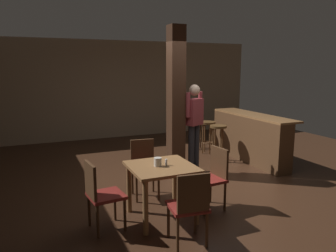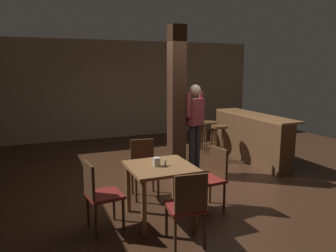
{
  "view_description": "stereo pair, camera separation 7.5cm",
  "coord_description": "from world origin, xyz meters",
  "px_view_note": "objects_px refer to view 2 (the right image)",
  "views": [
    {
      "loc": [
        -2.64,
        -4.88,
        2.04
      ],
      "look_at": [
        -0.58,
        -0.03,
        1.09
      ],
      "focal_mm": 35.0,
      "sensor_mm": 36.0,
      "label": 1
    },
    {
      "loc": [
        -2.57,
        -4.91,
        2.04
      ],
      "look_at": [
        -0.58,
        -0.03,
        1.09
      ],
      "focal_mm": 35.0,
      "sensor_mm": 36.0,
      "label": 2
    }
  ],
  "objects_px": {
    "dining_table": "(160,176)",
    "bar_stool_far": "(199,128)",
    "bar_stool_near": "(219,134)",
    "bar_counter": "(250,137)",
    "chair_north": "(144,165)",
    "standing_person": "(195,122)",
    "chair_south": "(187,205)",
    "chair_east": "(212,175)",
    "napkin_cup": "(157,162)",
    "chair_west": "(99,192)",
    "salt_shaker": "(165,162)",
    "bar_stool_mid": "(209,129)"
  },
  "relations": [
    {
      "from": "chair_south",
      "to": "chair_east",
      "type": "bearing_deg",
      "value": 45.86
    },
    {
      "from": "napkin_cup",
      "to": "bar_counter",
      "type": "xyz_separation_m",
      "value": [
        2.88,
        1.87,
        -0.28
      ]
    },
    {
      "from": "bar_stool_mid",
      "to": "bar_stool_far",
      "type": "bearing_deg",
      "value": 92.96
    },
    {
      "from": "chair_north",
      "to": "chair_west",
      "type": "relative_size",
      "value": 1.0
    },
    {
      "from": "chair_north",
      "to": "salt_shaker",
      "type": "height_order",
      "value": "chair_north"
    },
    {
      "from": "bar_counter",
      "to": "salt_shaker",
      "type": "bearing_deg",
      "value": -145.77
    },
    {
      "from": "salt_shaker",
      "to": "bar_stool_far",
      "type": "relative_size",
      "value": 0.12
    },
    {
      "from": "bar_stool_mid",
      "to": "bar_stool_far",
      "type": "xyz_separation_m",
      "value": [
        -0.02,
        0.48,
        -0.04
      ]
    },
    {
      "from": "chair_east",
      "to": "bar_counter",
      "type": "bearing_deg",
      "value": 42.56
    },
    {
      "from": "chair_east",
      "to": "standing_person",
      "type": "height_order",
      "value": "standing_person"
    },
    {
      "from": "chair_west",
      "to": "chair_south",
      "type": "xyz_separation_m",
      "value": [
        0.86,
        -0.76,
        0.0
      ]
    },
    {
      "from": "napkin_cup",
      "to": "bar_stool_near",
      "type": "relative_size",
      "value": 0.15
    },
    {
      "from": "dining_table",
      "to": "standing_person",
      "type": "bearing_deg",
      "value": 50.38
    },
    {
      "from": "standing_person",
      "to": "chair_north",
      "type": "bearing_deg",
      "value": -150.08
    },
    {
      "from": "dining_table",
      "to": "standing_person",
      "type": "distance_m",
      "value": 2.11
    },
    {
      "from": "bar_stool_far",
      "to": "bar_stool_near",
      "type": "bearing_deg",
      "value": -94.5
    },
    {
      "from": "chair_north",
      "to": "standing_person",
      "type": "relative_size",
      "value": 0.52
    },
    {
      "from": "standing_person",
      "to": "bar_stool_far",
      "type": "bearing_deg",
      "value": 60.13
    },
    {
      "from": "salt_shaker",
      "to": "bar_stool_mid",
      "type": "distance_m",
      "value": 3.58
    },
    {
      "from": "standing_person",
      "to": "napkin_cup",
      "type": "bearing_deg",
      "value": -130.71
    },
    {
      "from": "chair_west",
      "to": "bar_stool_mid",
      "type": "height_order",
      "value": "chair_west"
    },
    {
      "from": "dining_table",
      "to": "bar_counter",
      "type": "relative_size",
      "value": 0.37
    },
    {
      "from": "chair_south",
      "to": "bar_stool_mid",
      "type": "xyz_separation_m",
      "value": [
        2.28,
        3.57,
        0.08
      ]
    },
    {
      "from": "dining_table",
      "to": "chair_west",
      "type": "distance_m",
      "value": 0.84
    },
    {
      "from": "standing_person",
      "to": "chair_south",
      "type": "bearing_deg",
      "value": -118.48
    },
    {
      "from": "chair_south",
      "to": "salt_shaker",
      "type": "relative_size",
      "value": 10.28
    },
    {
      "from": "napkin_cup",
      "to": "bar_stool_near",
      "type": "bearing_deg",
      "value": 43.3
    },
    {
      "from": "napkin_cup",
      "to": "salt_shaker",
      "type": "xyz_separation_m",
      "value": [
        0.12,
        -0.01,
        -0.01
      ]
    },
    {
      "from": "chair_north",
      "to": "bar_stool_far",
      "type": "xyz_separation_m",
      "value": [
        2.23,
        2.4,
        0.04
      ]
    },
    {
      "from": "chair_north",
      "to": "napkin_cup",
      "type": "bearing_deg",
      "value": -96.47
    },
    {
      "from": "bar_counter",
      "to": "bar_stool_far",
      "type": "distance_m",
      "value": 1.5
    },
    {
      "from": "chair_east",
      "to": "salt_shaker",
      "type": "relative_size",
      "value": 10.28
    },
    {
      "from": "dining_table",
      "to": "napkin_cup",
      "type": "distance_m",
      "value": 0.21
    },
    {
      "from": "chair_east",
      "to": "salt_shaker",
      "type": "xyz_separation_m",
      "value": [
        -0.73,
        -0.01,
        0.28
      ]
    },
    {
      "from": "bar_stool_mid",
      "to": "bar_counter",
      "type": "bearing_deg",
      "value": -59.88
    },
    {
      "from": "dining_table",
      "to": "salt_shaker",
      "type": "height_order",
      "value": "salt_shaker"
    },
    {
      "from": "standing_person",
      "to": "bar_stool_mid",
      "type": "xyz_separation_m",
      "value": [
        0.98,
        1.18,
        -0.42
      ]
    },
    {
      "from": "chair_south",
      "to": "bar_counter",
      "type": "distance_m",
      "value": 3.87
    },
    {
      "from": "bar_stool_near",
      "to": "bar_counter",
      "type": "bearing_deg",
      "value": -20.48
    },
    {
      "from": "chair_east",
      "to": "napkin_cup",
      "type": "xyz_separation_m",
      "value": [
        -0.85,
        -0.0,
        0.3
      ]
    },
    {
      "from": "dining_table",
      "to": "bar_stool_far",
      "type": "bearing_deg",
      "value": 55.08
    },
    {
      "from": "salt_shaker",
      "to": "bar_stool_near",
      "type": "relative_size",
      "value": 0.11
    },
    {
      "from": "chair_south",
      "to": "bar_counter",
      "type": "xyz_separation_m",
      "value": [
        2.8,
        2.66,
        0.02
      ]
    },
    {
      "from": "dining_table",
      "to": "chair_south",
      "type": "xyz_separation_m",
      "value": [
        0.02,
        -0.79,
        -0.1
      ]
    },
    {
      "from": "dining_table",
      "to": "bar_stool_near",
      "type": "bearing_deg",
      "value": 43.97
    },
    {
      "from": "dining_table",
      "to": "bar_stool_near",
      "type": "height_order",
      "value": "bar_stool_near"
    },
    {
      "from": "dining_table",
      "to": "bar_stool_near",
      "type": "distance_m",
      "value": 3.04
    },
    {
      "from": "chair_south",
      "to": "salt_shaker",
      "type": "bearing_deg",
      "value": 87.1
    },
    {
      "from": "bar_stool_far",
      "to": "bar_stool_mid",
      "type": "bearing_deg",
      "value": -87.04
    },
    {
      "from": "chair_south",
      "to": "napkin_cup",
      "type": "xyz_separation_m",
      "value": [
        -0.08,
        0.79,
        0.3
      ]
    }
  ]
}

